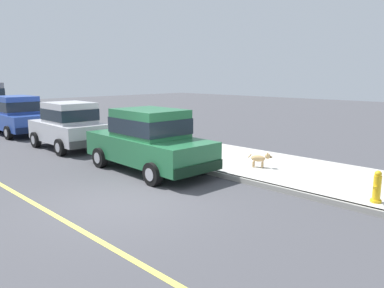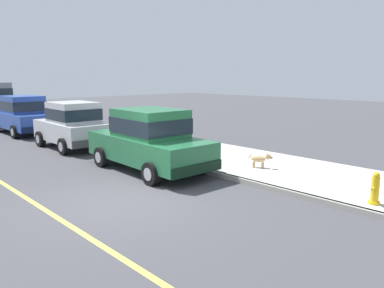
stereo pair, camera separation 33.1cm
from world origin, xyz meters
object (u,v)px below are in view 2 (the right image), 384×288
at_px(fire_hydrant, 375,189).
at_px(car_silver_hatchback, 72,124).
at_px(dog_tan, 261,159).
at_px(car_blue_sedan, 23,114).
at_px(car_green_sedan, 149,139).

bearing_deg(fire_hydrant, car_silver_hatchback, 97.52).
relative_size(car_silver_hatchback, dog_tan, 5.38).
bearing_deg(dog_tan, car_blue_sedan, 100.31).
relative_size(car_green_sedan, fire_hydrant, 6.44).
xyz_separation_m(car_blue_sedan, fire_hydrant, (1.51, -16.68, -0.51)).
distance_m(car_green_sedan, dog_tan, 3.47).
xyz_separation_m(dog_tan, fire_hydrant, (-0.85, -3.67, 0.05)).
distance_m(car_blue_sedan, fire_hydrant, 16.76).
bearing_deg(car_blue_sedan, dog_tan, -79.69).
bearing_deg(fire_hydrant, car_green_sedan, 103.08).
bearing_deg(car_blue_sedan, car_green_sedan, -89.61).
bearing_deg(dog_tan, car_green_sedan, 132.17).
bearing_deg(car_silver_hatchback, car_blue_sedan, 90.27).
height_order(car_green_sedan, fire_hydrant, car_green_sedan).
distance_m(car_green_sedan, car_silver_hatchback, 5.06).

